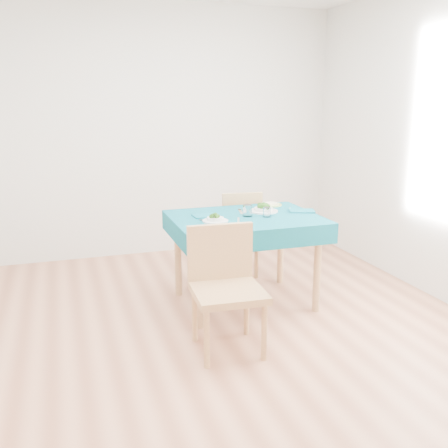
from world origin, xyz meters
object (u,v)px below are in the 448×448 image
object	(u,v)px
chair_near	(228,270)
bowl_near	(215,218)
bowl_far	(264,207)
table	(245,260)
chair_far	(238,227)
side_plate	(271,205)

from	to	relation	value
chair_near	bowl_near	world-z (taller)	chair_near
chair_near	bowl_far	world-z (taller)	chair_near
table	chair_far	xyz separation A→B (m)	(0.20, 0.71, 0.10)
bowl_near	bowl_far	xyz separation A→B (m)	(0.50, 0.22, 0.01)
bowl_far	chair_far	bearing A→B (deg)	91.59
table	side_plate	size ratio (longest dim) A/B	5.91
table	bowl_far	size ratio (longest dim) A/B	4.85
table	side_plate	world-z (taller)	side_plate
chair_far	bowl_near	distance (m)	0.99
table	bowl_far	world-z (taller)	bowl_far
chair_near	bowl_near	bearing A→B (deg)	83.43
table	bowl_far	xyz separation A→B (m)	(0.21, 0.12, 0.42)
chair_far	side_plate	distance (m)	0.50
bowl_near	side_plate	world-z (taller)	bowl_near
table	chair_near	world-z (taller)	chair_near
chair_near	side_plate	world-z (taller)	chair_near
bowl_near	side_plate	bearing A→B (deg)	33.65
chair_near	chair_far	world-z (taller)	chair_near
bowl_far	side_plate	bearing A→B (deg)	54.04
table	chair_near	xyz separation A→B (m)	(-0.41, -0.75, 0.21)
chair_far	bowl_far	xyz separation A→B (m)	(0.02, -0.59, 0.32)
chair_far	bowl_far	size ratio (longest dim) A/B	3.87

